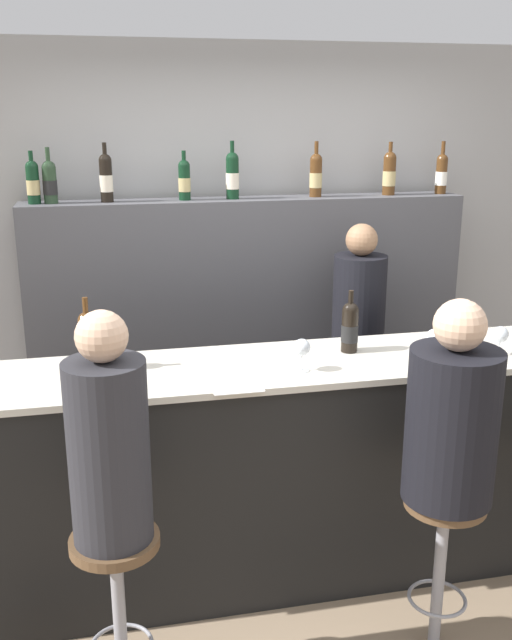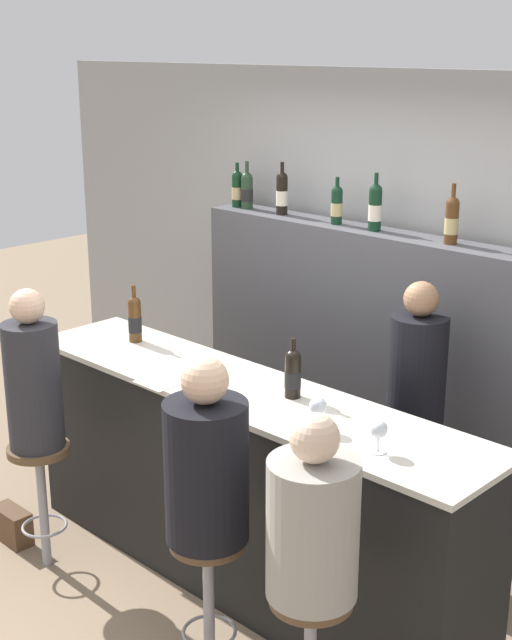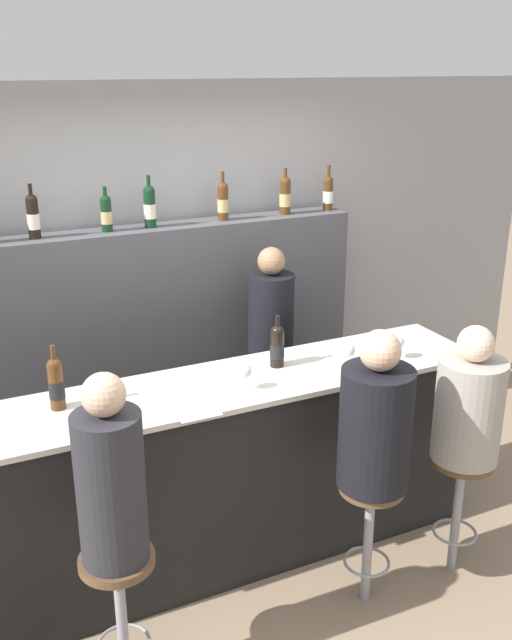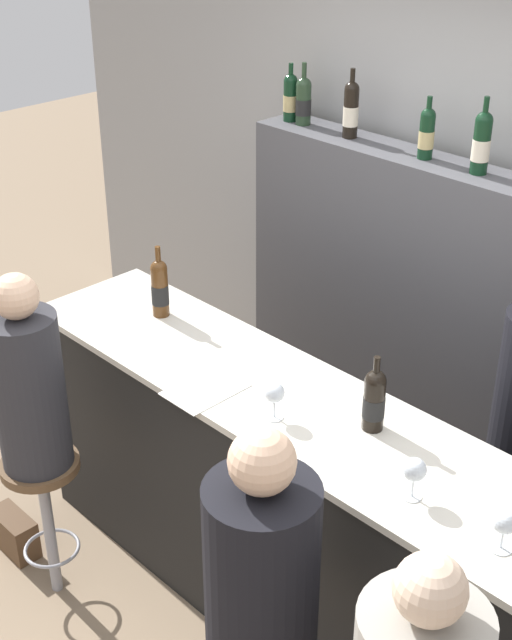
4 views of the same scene
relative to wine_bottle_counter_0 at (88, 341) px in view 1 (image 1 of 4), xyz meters
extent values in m
plane|color=#8C755B|center=(0.94, -0.36, -1.24)|extent=(16.00, 16.00, 0.00)
cube|color=#9E9E9E|center=(0.94, 1.32, 0.06)|extent=(6.40, 0.05, 2.60)
cube|color=black|center=(0.94, -0.08, -0.70)|extent=(2.76, 0.56, 1.07)
cube|color=beige|center=(0.94, -0.08, -0.15)|extent=(2.80, 0.60, 0.03)
cube|color=#4C4C51|center=(0.94, 1.09, -0.38)|extent=(2.62, 0.28, 1.70)
cylinder|color=#4C2D14|center=(0.00, 0.00, -0.02)|extent=(0.07, 0.07, 0.23)
cylinder|color=black|center=(0.00, 0.00, -0.03)|extent=(0.08, 0.08, 0.09)
sphere|color=#4C2D14|center=(0.00, 0.00, 0.09)|extent=(0.07, 0.07, 0.07)
cylinder|color=#4C2D14|center=(0.00, 0.00, 0.15)|extent=(0.02, 0.02, 0.09)
cylinder|color=black|center=(1.21, 0.00, -0.04)|extent=(0.08, 0.08, 0.20)
cylinder|color=black|center=(1.21, 0.00, -0.05)|extent=(0.08, 0.08, 0.08)
sphere|color=black|center=(1.21, 0.00, 0.07)|extent=(0.08, 0.08, 0.08)
cylinder|color=black|center=(1.21, 0.00, 0.12)|extent=(0.02, 0.02, 0.08)
cylinder|color=black|center=(-0.27, 1.09, 0.57)|extent=(0.07, 0.07, 0.20)
cylinder|color=tan|center=(-0.27, 1.09, 0.56)|extent=(0.07, 0.07, 0.08)
sphere|color=black|center=(-0.27, 1.09, 0.67)|extent=(0.07, 0.07, 0.07)
cylinder|color=black|center=(-0.27, 1.09, 0.72)|extent=(0.02, 0.02, 0.07)
cylinder|color=#233823|center=(-0.18, 1.09, 0.57)|extent=(0.08, 0.08, 0.20)
cylinder|color=black|center=(-0.18, 1.09, 0.56)|extent=(0.08, 0.08, 0.08)
sphere|color=#233823|center=(-0.18, 1.09, 0.66)|extent=(0.08, 0.08, 0.08)
cylinder|color=#233823|center=(-0.18, 1.09, 0.73)|extent=(0.02, 0.02, 0.10)
cylinder|color=black|center=(0.13, 1.09, 0.58)|extent=(0.07, 0.07, 0.23)
cylinder|color=beige|center=(0.13, 1.09, 0.57)|extent=(0.07, 0.07, 0.09)
sphere|color=black|center=(0.13, 1.09, 0.70)|extent=(0.07, 0.07, 0.07)
cylinder|color=black|center=(0.13, 1.09, 0.76)|extent=(0.02, 0.02, 0.08)
cylinder|color=black|center=(0.57, 1.09, 0.57)|extent=(0.07, 0.07, 0.19)
cylinder|color=tan|center=(0.57, 1.09, 0.56)|extent=(0.07, 0.07, 0.08)
sphere|color=black|center=(0.57, 1.09, 0.66)|extent=(0.07, 0.07, 0.07)
cylinder|color=black|center=(0.57, 1.09, 0.71)|extent=(0.02, 0.02, 0.07)
cylinder|color=black|center=(0.85, 1.09, 0.58)|extent=(0.07, 0.07, 0.23)
cylinder|color=beige|center=(0.85, 1.09, 0.57)|extent=(0.08, 0.08, 0.09)
sphere|color=black|center=(0.85, 1.09, 0.70)|extent=(0.07, 0.07, 0.07)
cylinder|color=black|center=(0.85, 1.09, 0.76)|extent=(0.02, 0.02, 0.09)
cylinder|color=#4C2D14|center=(1.35, 1.09, 0.58)|extent=(0.07, 0.07, 0.22)
cylinder|color=tan|center=(1.35, 1.09, 0.57)|extent=(0.07, 0.07, 0.09)
sphere|color=#4C2D14|center=(1.35, 1.09, 0.69)|extent=(0.07, 0.07, 0.07)
cylinder|color=#4C2D14|center=(1.35, 1.09, 0.75)|extent=(0.02, 0.02, 0.09)
cylinder|color=#4C2D14|center=(1.82, 1.09, 0.58)|extent=(0.08, 0.08, 0.22)
cylinder|color=tan|center=(1.82, 1.09, 0.57)|extent=(0.08, 0.08, 0.09)
sphere|color=#4C2D14|center=(1.82, 1.09, 0.69)|extent=(0.08, 0.08, 0.08)
cylinder|color=#4C2D14|center=(1.82, 1.09, 0.75)|extent=(0.02, 0.02, 0.08)
cylinder|color=#4C2D14|center=(2.16, 1.09, 0.57)|extent=(0.07, 0.07, 0.21)
cylinder|color=white|center=(2.16, 1.09, 0.56)|extent=(0.07, 0.07, 0.08)
sphere|color=#4C2D14|center=(2.16, 1.09, 0.68)|extent=(0.07, 0.07, 0.07)
cylinder|color=#4C2D14|center=(2.16, 1.09, 0.74)|extent=(0.02, 0.02, 0.10)
cylinder|color=silver|center=(0.91, -0.21, -0.13)|extent=(0.07, 0.07, 0.00)
cylinder|color=silver|center=(0.91, -0.21, -0.10)|extent=(0.01, 0.01, 0.07)
sphere|color=silver|center=(0.91, -0.21, -0.03)|extent=(0.08, 0.08, 0.08)
cylinder|color=silver|center=(1.54, -0.21, -0.13)|extent=(0.06, 0.06, 0.00)
cylinder|color=silver|center=(1.54, -0.21, -0.10)|extent=(0.01, 0.01, 0.07)
sphere|color=silver|center=(1.54, -0.21, -0.02)|extent=(0.08, 0.08, 0.08)
cylinder|color=silver|center=(1.87, -0.21, -0.13)|extent=(0.07, 0.07, 0.00)
cylinder|color=silver|center=(1.87, -0.21, -0.10)|extent=(0.01, 0.01, 0.07)
sphere|color=silver|center=(1.87, -0.21, -0.03)|extent=(0.08, 0.08, 0.08)
cube|color=white|center=(0.60, -0.27, -0.13)|extent=(0.21, 0.30, 0.00)
cylinder|color=gray|center=(0.07, -0.73, -0.90)|extent=(0.05, 0.05, 0.67)
cylinder|color=brown|center=(0.07, -0.73, -0.54)|extent=(0.33, 0.33, 0.04)
cylinder|color=#28282D|center=(0.07, -0.73, -0.19)|extent=(0.29, 0.29, 0.67)
sphere|color=#D8AD8C|center=(0.07, -0.73, 0.24)|extent=(0.18, 0.18, 0.18)
cylinder|color=gray|center=(1.37, -0.73, -0.90)|extent=(0.05, 0.05, 0.67)
torus|color=gray|center=(1.37, -0.73, -1.00)|extent=(0.25, 0.25, 0.02)
cylinder|color=brown|center=(1.37, -0.73, -0.54)|extent=(0.33, 0.33, 0.04)
cylinder|color=black|center=(1.37, -0.73, -0.21)|extent=(0.36, 0.36, 0.62)
sphere|color=#D8AD8C|center=(1.37, -0.73, 0.20)|extent=(0.20, 0.20, 0.20)
cylinder|color=black|center=(1.49, 0.64, -0.52)|extent=(0.30, 0.30, 1.43)
sphere|color=#936B4C|center=(1.49, 0.64, 0.28)|extent=(0.18, 0.18, 0.18)
camera|label=1|loc=(0.09, -3.04, 0.96)|focal=40.00mm
camera|label=2|loc=(3.85, -3.00, 1.50)|focal=50.00mm
camera|label=3|loc=(-0.48, -3.25, 1.46)|focal=40.00mm
camera|label=4|loc=(2.79, -2.14, 1.75)|focal=50.00mm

